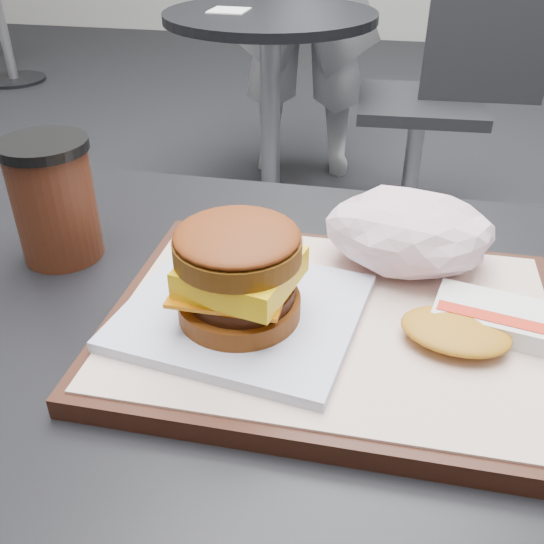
% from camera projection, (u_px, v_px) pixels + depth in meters
% --- Properties ---
extents(customer_table, '(0.80, 0.60, 0.77)m').
position_uv_depth(customer_table, '(275.00, 469.00, 0.63)').
color(customer_table, '#A5A5AA').
rests_on(customer_table, ground).
extents(serving_tray, '(0.38, 0.28, 0.02)m').
position_uv_depth(serving_tray, '(334.00, 325.00, 0.52)').
color(serving_tray, black).
rests_on(serving_tray, customer_table).
extents(breakfast_sandwich, '(0.21, 0.20, 0.09)m').
position_uv_depth(breakfast_sandwich, '(240.00, 282.00, 0.48)').
color(breakfast_sandwich, white).
rests_on(breakfast_sandwich, serving_tray).
extents(hash_brown, '(0.13, 0.10, 0.02)m').
position_uv_depth(hash_brown, '(475.00, 323.00, 0.49)').
color(hash_brown, silver).
rests_on(hash_brown, serving_tray).
extents(crumpled_wrapper, '(0.15, 0.12, 0.07)m').
position_uv_depth(crumpled_wrapper, '(410.00, 232.00, 0.57)').
color(crumpled_wrapper, white).
rests_on(crumpled_wrapper, serving_tray).
extents(coffee_cup, '(0.09, 0.09, 0.13)m').
position_uv_depth(coffee_cup, '(54.00, 200.00, 0.60)').
color(coffee_cup, '#421C0F').
rests_on(coffee_cup, customer_table).
extents(neighbor_table, '(0.70, 0.70, 0.75)m').
position_uv_depth(neighbor_table, '(270.00, 74.00, 2.07)').
color(neighbor_table, black).
rests_on(neighbor_table, ground).
extents(napkin, '(0.13, 0.13, 0.00)m').
position_uv_depth(napkin, '(229.00, 10.00, 1.96)').
color(napkin, white).
rests_on(napkin, neighbor_table).
extents(neighbor_chair, '(0.61, 0.44, 0.88)m').
position_uv_depth(neighbor_chair, '(443.00, 90.00, 2.04)').
color(neighbor_chair, '#B2B2B7').
rests_on(neighbor_chair, ground).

